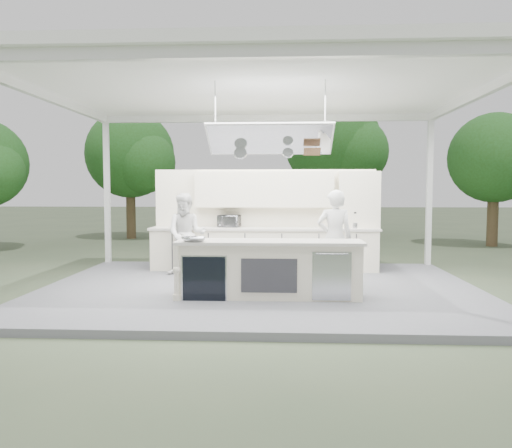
# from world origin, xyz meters

# --- Properties ---
(ground) EXTENTS (90.00, 90.00, 0.00)m
(ground) POSITION_xyz_m (0.00, 0.00, 0.00)
(ground) COLOR #4A553A
(ground) RESTS_ON ground
(stage_deck) EXTENTS (8.00, 6.00, 0.12)m
(stage_deck) POSITION_xyz_m (0.00, 0.00, 0.06)
(stage_deck) COLOR slate
(stage_deck) RESTS_ON ground
(tent) EXTENTS (8.20, 6.20, 3.86)m
(tent) POSITION_xyz_m (0.00, -0.01, 3.71)
(tent) COLOR white
(tent) RESTS_ON ground
(demo_island) EXTENTS (3.10, 0.79, 0.95)m
(demo_island) POSITION_xyz_m (0.18, -0.91, 0.60)
(demo_island) COLOR #F2E9CD
(demo_island) RESTS_ON stage_deck
(back_counter) EXTENTS (5.08, 0.72, 0.95)m
(back_counter) POSITION_xyz_m (0.00, 1.90, 0.60)
(back_counter) COLOR #F2E9CD
(back_counter) RESTS_ON stage_deck
(back_wall_unit) EXTENTS (5.05, 0.48, 2.25)m
(back_wall_unit) POSITION_xyz_m (0.44, 2.11, 1.57)
(back_wall_unit) COLOR #F2E9CD
(back_wall_unit) RESTS_ON stage_deck
(tree_cluster) EXTENTS (19.55, 9.40, 5.85)m
(tree_cluster) POSITION_xyz_m (-0.16, 9.77, 3.29)
(tree_cluster) COLOR brown
(tree_cluster) RESTS_ON ground
(head_chef) EXTENTS (0.66, 0.44, 1.79)m
(head_chef) POSITION_xyz_m (1.38, 0.13, 1.02)
(head_chef) COLOR white
(head_chef) RESTS_ON stage_deck
(sous_chef) EXTENTS (0.84, 0.66, 1.72)m
(sous_chef) POSITION_xyz_m (-1.60, 1.16, 0.98)
(sous_chef) COLOR white
(sous_chef) RESTS_ON stage_deck
(toaster_oven) EXTENTS (0.53, 0.40, 0.27)m
(toaster_oven) POSITION_xyz_m (-0.79, 2.03, 1.20)
(toaster_oven) COLOR #ACAEB3
(toaster_oven) RESTS_ON back_counter
(bowl_large) EXTENTS (0.36, 0.36, 0.07)m
(bowl_large) POSITION_xyz_m (-0.97, -1.15, 1.11)
(bowl_large) COLOR silver
(bowl_large) RESTS_ON demo_island
(bowl_small) EXTENTS (0.33, 0.33, 0.08)m
(bowl_small) POSITION_xyz_m (-1.10, -1.15, 1.11)
(bowl_small) COLOR #B3B5BA
(bowl_small) RESTS_ON demo_island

